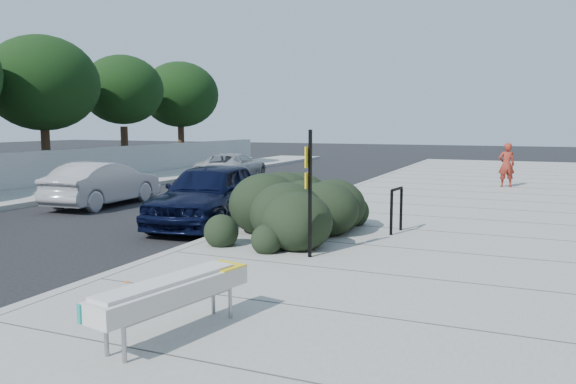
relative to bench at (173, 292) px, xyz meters
name	(u,v)px	position (x,y,z in m)	size (l,w,h in m)	color
ground	(171,259)	(-2.50, 3.51, -0.66)	(120.00, 120.00, 0.00)	black
sidewalk_near	(500,231)	(3.10, 8.51, -0.58)	(11.20, 50.00, 0.15)	gray
sidewalk_far	(21,197)	(-12.00, 8.51, -0.58)	(3.00, 50.00, 0.15)	gray
curb_near	(279,215)	(-2.50, 8.51, -0.57)	(0.22, 50.00, 0.17)	#9E9E99
curb_far	(55,199)	(-10.50, 8.51, -0.57)	(0.22, 50.00, 0.17)	#9E9E99
tree_far_d	(43,83)	(-15.00, 12.51, 3.53)	(4.60, 4.60, 6.16)	#332114
tree_far_e	(123,90)	(-15.00, 17.51, 3.53)	(4.00, 4.00, 5.90)	#332114
tree_far_f	(180,95)	(-15.00, 22.51, 3.53)	(4.40, 4.40, 6.07)	#332114
bench	(173,292)	(0.00, 0.00, 0.00)	(0.88, 2.16, 0.64)	gray
bike_rack	(396,206)	(1.00, 7.01, 0.10)	(0.14, 0.68, 1.00)	black
sign_post	(309,185)	(0.06, 4.12, 0.81)	(0.08, 0.26, 2.29)	black
hedge	(295,200)	(-1.00, 6.01, 0.23)	(1.96, 3.92, 1.47)	black
sedan_navy	(210,194)	(-3.70, 6.94, 0.13)	(1.85, 4.61, 1.57)	black
wagon_silver	(104,184)	(-8.50, 8.55, 0.03)	(1.45, 4.15, 1.37)	#A4A3A8
suv_silver	(232,167)	(-8.50, 16.80, -0.04)	(2.06, 4.46, 1.24)	#A2A6A8
pedestrian	(506,165)	(2.87, 17.65, 0.33)	(0.61, 0.40, 1.67)	maroon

